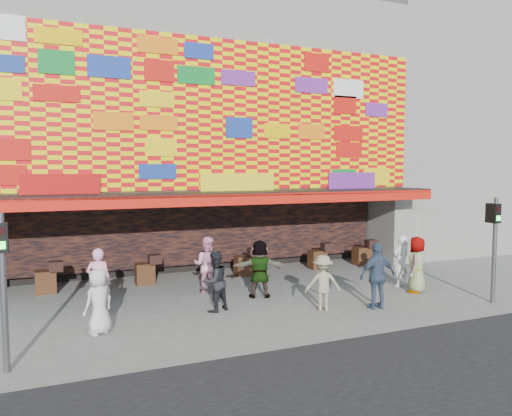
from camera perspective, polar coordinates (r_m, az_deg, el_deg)
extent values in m
plane|color=slate|center=(13.45, 1.92, -11.92)|extent=(90.00, 90.00, 0.00)
cube|color=gray|center=(20.60, -7.65, 12.05)|extent=(15.00, 8.00, 7.00)
cube|color=black|center=(21.52, -8.21, -1.62)|extent=(15.00, 6.00, 3.00)
cube|color=gray|center=(21.12, 14.29, -1.84)|extent=(0.40, 2.00, 3.00)
cube|color=black|center=(16.06, -3.16, 1.67)|extent=(15.20, 1.60, 0.12)
cube|color=red|center=(15.34, -2.17, 0.97)|extent=(15.20, 0.04, 0.35)
cube|color=#F6E200|center=(16.65, -3.87, 10.56)|extent=(14.80, 0.08, 4.90)
cube|color=black|center=(18.50, -5.72, -2.46)|extent=(14.00, 0.25, 2.50)
cube|color=gray|center=(27.06, 20.33, 8.96)|extent=(11.00, 8.00, 12.00)
cylinder|color=#59595B|center=(10.48, -26.87, -8.73)|extent=(0.12, 0.12, 3.00)
cube|color=black|center=(10.29, -27.08, -3.03)|extent=(0.22, 0.18, 0.55)
cube|color=black|center=(10.19, -27.15, -2.37)|extent=(0.14, 0.02, 0.14)
cube|color=#19E533|center=(10.22, -27.09, -3.82)|extent=(0.14, 0.02, 0.14)
cylinder|color=#59595B|center=(15.64, 25.59, -4.39)|extent=(0.12, 0.12, 3.00)
cube|color=black|center=(15.52, 25.72, -0.56)|extent=(0.22, 0.18, 0.55)
cube|color=black|center=(15.45, 26.01, -0.11)|extent=(0.14, 0.02, 0.14)
cube|color=#19E533|center=(15.47, 25.97, -1.07)|extent=(0.14, 0.02, 0.14)
imported|color=silver|center=(12.22, -17.52, -10.13)|extent=(0.89, 0.81, 1.52)
imported|color=pink|center=(13.85, -17.54, -7.94)|extent=(0.74, 0.62, 1.74)
imported|color=black|center=(13.46, -4.75, -8.37)|extent=(0.96, 0.87, 1.61)
imported|color=gray|center=(13.64, 7.65, -8.47)|extent=(1.09, 0.84, 1.49)
imported|color=#3A4B65|center=(14.04, 13.72, -7.52)|extent=(1.08, 0.50, 1.81)
imported|color=gray|center=(14.82, 0.43, -6.94)|extent=(1.67, 1.02, 1.71)
imported|color=gray|center=(16.17, 17.91, -6.18)|extent=(0.99, 0.96, 1.72)
imported|color=white|center=(16.83, 16.21, -5.81)|extent=(0.67, 0.51, 1.66)
imported|color=#F39DBF|center=(15.43, -5.64, -6.45)|extent=(1.06, 1.00, 1.74)
imported|color=#F6E59B|center=(15.98, 18.03, -1.47)|extent=(1.19, 1.21, 0.98)
cylinder|color=#4C3326|center=(16.11, 17.94, -4.81)|extent=(0.02, 0.02, 1.00)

